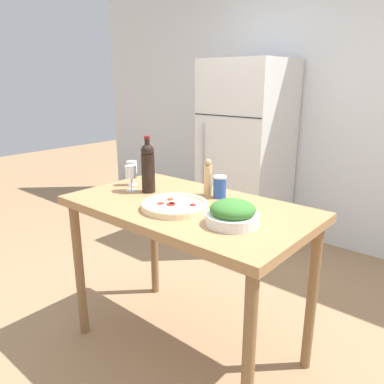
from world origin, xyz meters
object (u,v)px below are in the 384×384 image
(wine_glass_near, at_px, (131,173))
(salt_canister, at_px, (220,187))
(refrigerator, at_px, (246,153))
(homemade_pizza, at_px, (175,205))
(wine_bottle, at_px, (148,167))
(pepper_mill, at_px, (208,178))
(salad_bowl, at_px, (233,214))
(wine_glass_far, at_px, (132,169))

(wine_glass_near, distance_m, salt_canister, 0.55)
(refrigerator, bearing_deg, homemade_pizza, -68.93)
(wine_bottle, relative_size, pepper_mill, 1.57)
(salt_canister, bearing_deg, pepper_mill, -178.89)
(refrigerator, xyz_separation_m, pepper_mill, (0.66, -1.47, 0.15))
(salad_bowl, relative_size, homemade_pizza, 0.72)
(salad_bowl, distance_m, homemade_pizza, 0.36)
(salt_canister, bearing_deg, wine_bottle, -154.75)
(wine_glass_near, xyz_separation_m, salt_canister, (0.49, 0.23, -0.04))
(homemade_pizza, bearing_deg, wine_glass_far, 162.43)
(refrigerator, relative_size, wine_bottle, 5.24)
(refrigerator, relative_size, wine_glass_near, 11.35)
(wine_glass_near, bearing_deg, salad_bowl, -4.60)
(refrigerator, distance_m, homemade_pizza, 1.91)
(wine_bottle, bearing_deg, salad_bowl, -9.32)
(salad_bowl, xyz_separation_m, homemade_pizza, (-0.36, -0.01, -0.03))
(salad_bowl, height_order, salt_canister, salt_canister)
(wine_glass_far, relative_size, salt_canister, 1.22)
(pepper_mill, bearing_deg, wine_glass_far, -164.05)
(homemade_pizza, bearing_deg, pepper_mill, 94.09)
(pepper_mill, relative_size, homemade_pizza, 0.61)
(refrigerator, xyz_separation_m, wine_glass_near, (0.25, -1.70, 0.15))
(wine_glass_far, bearing_deg, salad_bowl, -9.84)
(salt_canister, bearing_deg, wine_glass_far, -166.10)
(pepper_mill, height_order, homemade_pizza, pepper_mill)
(wine_bottle, distance_m, pepper_mill, 0.36)
(salt_canister, bearing_deg, wine_glass_near, -154.55)
(homemade_pizza, distance_m, salt_canister, 0.32)
(refrigerator, relative_size, wine_glass_far, 11.35)
(refrigerator, bearing_deg, wine_glass_far, -84.32)
(wine_bottle, xyz_separation_m, wine_glass_near, (-0.10, -0.05, -0.05))
(pepper_mill, height_order, salt_canister, pepper_mill)
(wine_bottle, height_order, homemade_pizza, wine_bottle)
(refrigerator, height_order, wine_glass_far, refrigerator)
(wine_glass_far, distance_m, homemade_pizza, 0.56)
(refrigerator, height_order, wine_bottle, refrigerator)
(wine_glass_near, relative_size, salt_canister, 1.22)
(wine_glass_near, distance_m, salad_bowl, 0.79)
(wine_glass_far, xyz_separation_m, pepper_mill, (0.50, 0.14, -0.00))
(homemade_pizza, xyz_separation_m, salt_canister, (0.06, 0.31, 0.04))
(homemade_pizza, bearing_deg, salt_canister, 78.72)
(wine_bottle, xyz_separation_m, pepper_mill, (0.31, 0.18, -0.05))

